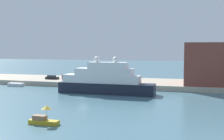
# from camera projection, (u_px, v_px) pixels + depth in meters

# --- Properties ---
(ground) EXTENTS (400.00, 400.00, 0.00)m
(ground) POSITION_uv_depth(u_px,v_px,m) (83.00, 98.00, 67.57)
(ground) COLOR slate
(quay_dock) EXTENTS (110.00, 19.11, 1.42)m
(quay_dock) POSITION_uv_depth(u_px,v_px,m) (113.00, 82.00, 91.97)
(quay_dock) COLOR #ADA38E
(quay_dock) RESTS_ON ground
(large_yacht) EXTENTS (24.81, 4.61, 10.58)m
(large_yacht) POSITION_uv_depth(u_px,v_px,m) (105.00, 81.00, 73.84)
(large_yacht) COLOR black
(large_yacht) RESTS_ON ground
(small_motorboat) EXTENTS (4.73, 1.54, 2.94)m
(small_motorboat) POSITION_uv_depth(u_px,v_px,m) (43.00, 118.00, 44.19)
(small_motorboat) COLOR #B7991E
(small_motorboat) RESTS_ON ground
(work_barge) EXTENTS (4.67, 1.83, 0.98)m
(work_barge) POSITION_uv_depth(u_px,v_px,m) (16.00, 85.00, 88.11)
(work_barge) COLOR silver
(work_barge) RESTS_ON ground
(harbor_building) EXTENTS (15.11, 14.53, 11.71)m
(harbor_building) POSITION_uv_depth(u_px,v_px,m) (213.00, 63.00, 81.54)
(harbor_building) COLOR brown
(harbor_building) RESTS_ON quay_dock
(parked_car) EXTENTS (4.23, 1.80, 1.30)m
(parked_car) POSITION_uv_depth(u_px,v_px,m) (52.00, 77.00, 94.84)
(parked_car) COLOR black
(parked_car) RESTS_ON quay_dock
(person_figure) EXTENTS (0.36, 0.36, 1.77)m
(person_figure) POSITION_uv_depth(u_px,v_px,m) (62.00, 77.00, 93.78)
(person_figure) COLOR maroon
(person_figure) RESTS_ON quay_dock
(mooring_bollard) EXTENTS (0.53, 0.53, 0.67)m
(mooring_bollard) POSITION_uv_depth(u_px,v_px,m) (108.00, 82.00, 84.26)
(mooring_bollard) COLOR black
(mooring_bollard) RESTS_ON quay_dock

